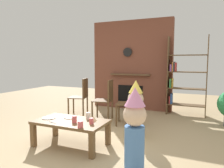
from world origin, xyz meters
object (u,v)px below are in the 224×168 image
paper_cup_near_left (80,124)px  paper_plate_rear (70,117)px  paper_cup_center (74,119)px  birthday_cake_slice (94,119)px  paper_cup_far_left (91,121)px  paper_plate_front (49,118)px  bookshelf (184,78)px  child_with_cone_hat (135,127)px  dining_chair_middle (106,97)px  dining_chair_left (82,94)px  coffee_table (71,124)px  paper_cup_near_right (88,116)px  child_in_pink (136,107)px  dining_chair_right (131,100)px

paper_cup_near_left → paper_plate_rear: (-0.43, 0.37, -0.04)m
paper_cup_near_left → paper_cup_center: bearing=141.8°
paper_cup_center → birthday_cake_slice: 0.29m
paper_cup_far_left → paper_plate_front: (-0.78, 0.00, -0.04)m
bookshelf → child_with_cone_hat: (-0.30, -2.99, -0.36)m
paper_cup_near_left → dining_chair_middle: size_ratio=0.10×
birthday_cake_slice → dining_chair_left: bearing=127.1°
child_with_cone_hat → coffee_table: bearing=0.0°
child_with_cone_hat → dining_chair_middle: bearing=-40.8°
paper_cup_far_left → paper_plate_rear: size_ratio=0.46×
bookshelf → paper_cup_center: bearing=-115.3°
child_with_cone_hat → dining_chair_left: size_ratio=1.11×
paper_plate_rear → paper_cup_far_left: bearing=-18.4°
paper_cup_near_right → child_in_pink: size_ratio=0.11×
bookshelf → coffee_table: 3.08m
paper_cup_near_left → bookshelf: bearing=69.4°
paper_cup_near_right → dining_chair_middle: (-0.30, 1.32, 0.06)m
birthday_cake_slice → coffee_table: bearing=-160.5°
child_with_cone_hat → dining_chair_left: (-1.94, 1.95, -0.02)m
paper_cup_near_left → dining_chair_left: (-1.14, 1.89, 0.07)m
paper_cup_center → birthday_cake_slice: (0.22, 0.20, -0.01)m
paper_plate_rear → dining_chair_left: bearing=115.2°
child_with_cone_hat → dining_chair_right: size_ratio=1.11×
bookshelf → dining_chair_left: 2.50m
coffee_table → dining_chair_left: size_ratio=1.23×
bookshelf → child_with_cone_hat: bearing=-95.8°
paper_cup_center → dining_chair_right: (0.39, 1.48, 0.06)m
coffee_table → paper_cup_center: paper_cup_center is taller
paper_cup_near_right → child_with_cone_hat: (0.91, -0.49, 0.08)m
paper_cup_near_left → child_with_cone_hat: bearing=-4.9°
paper_cup_far_left → paper_plate_front: paper_cup_far_left is taller
paper_plate_front → paper_cup_near_left: bearing=-16.1°
coffee_table → paper_cup_near_right: bearing=41.3°
coffee_table → dining_chair_left: bearing=116.5°
paper_cup_near_right → dining_chair_middle: bearing=102.7°
dining_chair_middle → paper_cup_far_left: bearing=97.2°
bookshelf → birthday_cake_slice: bookshelf is taller
paper_plate_rear → paper_cup_near_left: bearing=-40.6°
paper_plate_rear → paper_plate_front: bearing=-151.3°
paper_plate_rear → child_with_cone_hat: child_with_cone_hat is taller
coffee_table → dining_chair_middle: (-0.09, 1.50, 0.17)m
paper_cup_center → child_in_pink: (0.67, 0.86, 0.07)m
birthday_cake_slice → dining_chair_left: 1.92m
paper_cup_far_left → paper_cup_center: bearing=-170.4°
bookshelf → paper_cup_near_right: bearing=-115.9°
paper_cup_near_left → paper_plate_front: size_ratio=0.44×
paper_cup_near_left → birthday_cake_slice: paper_cup_near_left is taller
dining_chair_left → bookshelf: bearing=-169.9°
paper_cup_far_left → dining_chair_right: dining_chair_right is taller
paper_cup_near_right → paper_cup_far_left: paper_cup_near_right is taller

